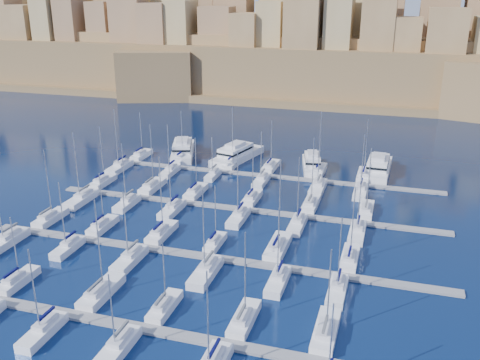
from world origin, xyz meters
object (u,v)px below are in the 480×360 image
(sailboat_4, at_px, (244,319))
(motor_yacht_b, at_px, (237,154))
(sailboat_2, at_px, (101,292))
(motor_yacht_c, at_px, (312,163))
(motor_yacht_a, at_px, (183,149))
(motor_yacht_d, at_px, (378,167))

(sailboat_4, bearing_deg, motor_yacht_b, 107.94)
(sailboat_2, relative_size, sailboat_4, 1.12)
(sailboat_4, distance_m, motor_yacht_b, 75.16)
(motor_yacht_b, distance_m, motor_yacht_c, 21.04)
(sailboat_2, distance_m, motor_yacht_c, 71.65)
(sailboat_2, relative_size, motor_yacht_a, 0.81)
(sailboat_2, height_order, motor_yacht_b, sailboat_2)
(sailboat_4, height_order, motor_yacht_b, sailboat_4)
(sailboat_2, relative_size, motor_yacht_d, 0.83)
(sailboat_4, distance_m, motor_yacht_a, 81.02)
(sailboat_4, height_order, motor_yacht_c, sailboat_4)
(motor_yacht_c, relative_size, motor_yacht_d, 0.80)
(sailboat_4, relative_size, motor_yacht_a, 0.72)
(motor_yacht_c, height_order, motor_yacht_d, same)
(motor_yacht_c, bearing_deg, sailboat_4, -88.14)
(motor_yacht_c, bearing_deg, sailboat_2, -106.54)
(sailboat_4, xyz_separation_m, motor_yacht_d, (14.13, 71.18, 0.98))
(sailboat_2, height_order, motor_yacht_d, sailboat_2)
(motor_yacht_a, relative_size, motor_yacht_c, 1.29)
(sailboat_2, xyz_separation_m, motor_yacht_b, (-0.51, 71.03, 0.96))
(motor_yacht_a, bearing_deg, motor_yacht_c, -3.12)
(sailboat_2, xyz_separation_m, motor_yacht_c, (20.40, 68.68, 0.96))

